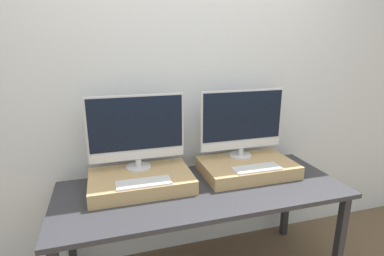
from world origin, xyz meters
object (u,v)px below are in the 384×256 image
Objects in this scene: monitor_right at (242,122)px; keyboard_right at (257,168)px; monitor_left at (137,130)px; keyboard_left at (144,183)px.

monitor_right reaches higher than keyboard_right.
monitor_left is 0.86m from keyboard_right.
monitor_left is 0.78m from monitor_right.
keyboard_left is (0.00, -0.26, -0.27)m from monitor_left.
keyboard_right is (0.78, 0.00, 0.00)m from keyboard_left.
monitor_left reaches higher than keyboard_left.
keyboard_right is at bearing -18.39° from monitor_left.
monitor_left is 1.93× the size of keyboard_left.
keyboard_left is at bearing 180.00° from keyboard_right.
monitor_left reaches higher than keyboard_right.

